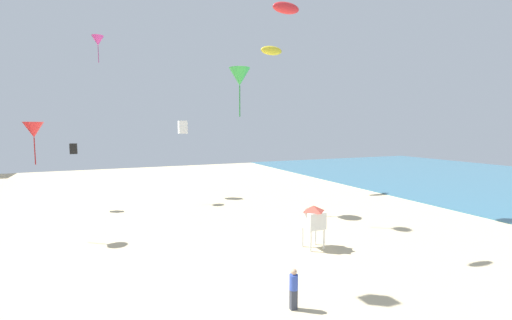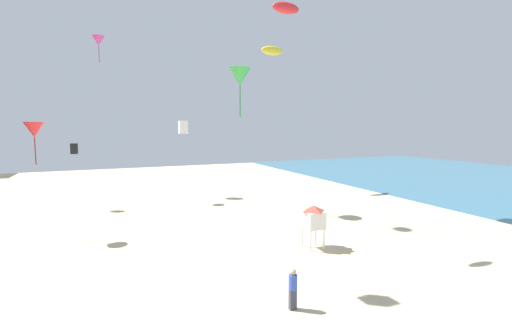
{
  "view_description": "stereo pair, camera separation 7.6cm",
  "coord_description": "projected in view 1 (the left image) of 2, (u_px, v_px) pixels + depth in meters",
  "views": [
    {
      "loc": [
        -3.39,
        -4.34,
        7.11
      ],
      "look_at": [
        5.52,
        15.91,
        5.03
      ],
      "focal_mm": 24.61,
      "sensor_mm": 36.0,
      "label": 1
    },
    {
      "loc": [
        -3.32,
        -4.37,
        7.11
      ],
      "look_at": [
        5.52,
        15.91,
        5.03
      ],
      "focal_mm": 24.61,
      "sensor_mm": 36.0,
      "label": 2
    }
  ],
  "objects": [
    {
      "name": "kite_flyer",
      "position": [
        294.0,
        287.0,
        13.65
      ],
      "size": [
        0.34,
        0.34,
        1.64
      ],
      "rotation": [
        0.0,
        0.0,
        5.15
      ],
      "color": "#383D4C",
      "rests_on": "ground"
    },
    {
      "name": "lifeguard_stand",
      "position": [
        313.0,
        217.0,
        20.54
      ],
      "size": [
        1.1,
        1.1,
        2.55
      ],
      "rotation": [
        0.0,
        0.0,
        -0.1
      ],
      "color": "white",
      "rests_on": "ground"
    },
    {
      "name": "kite_yellow_parafoil",
      "position": [
        271.0,
        51.0,
        38.2
      ],
      "size": [
        2.53,
        0.7,
        0.98
      ],
      "color": "yellow"
    },
    {
      "name": "kite_magenta_delta",
      "position": [
        98.0,
        41.0,
        33.39
      ],
      "size": [
        1.11,
        1.11,
        2.52
      ],
      "color": "#DB3D9E"
    },
    {
      "name": "kite_green_delta",
      "position": [
        240.0,
        77.0,
        28.59
      ],
      "size": [
        1.74,
        1.74,
        3.97
      ],
      "color": "green"
    },
    {
      "name": "kite_white_box",
      "position": [
        183.0,
        127.0,
        35.49
      ],
      "size": [
        0.83,
        0.83,
        1.31
      ],
      "color": "white"
    },
    {
      "name": "kite_black_box_2",
      "position": [
        73.0,
        149.0,
        30.01
      ],
      "size": [
        0.57,
        0.57,
        0.9
      ],
      "color": "black"
    },
    {
      "name": "kite_red_delta",
      "position": [
        34.0,
        130.0,
        21.81
      ],
      "size": [
        1.18,
        1.18,
        2.67
      ],
      "color": "red"
    },
    {
      "name": "kite_red_parafoil",
      "position": [
        286.0,
        8.0,
        19.35
      ],
      "size": [
        1.64,
        0.45,
        0.64
      ],
      "color": "red"
    }
  ]
}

